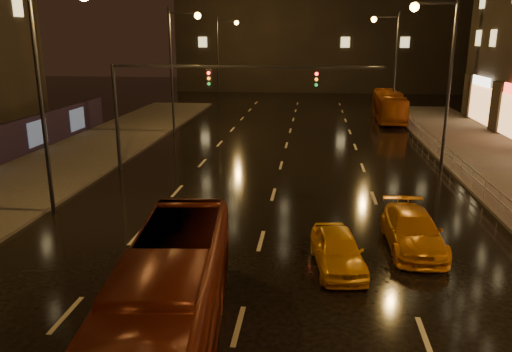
{
  "coord_description": "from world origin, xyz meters",
  "views": [
    {
      "loc": [
        1.86,
        -8.0,
        7.69
      ],
      "look_at": [
        -0.25,
        10.46,
        2.5
      ],
      "focal_mm": 35.0,
      "sensor_mm": 36.0,
      "label": 1
    }
  ],
  "objects_px": {
    "bus_red": "(168,305)",
    "taxi_far": "(413,231)",
    "taxi_near": "(338,250)",
    "bus_curb": "(389,106)"
  },
  "relations": [
    {
      "from": "bus_curb",
      "to": "taxi_far",
      "type": "height_order",
      "value": "bus_curb"
    },
    {
      "from": "bus_curb",
      "to": "taxi_near",
      "type": "relative_size",
      "value": 2.54
    },
    {
      "from": "bus_red",
      "to": "taxi_far",
      "type": "height_order",
      "value": "bus_red"
    },
    {
      "from": "bus_red",
      "to": "taxi_near",
      "type": "bearing_deg",
      "value": 45.25
    },
    {
      "from": "taxi_far",
      "to": "taxi_near",
      "type": "bearing_deg",
      "value": -145.89
    },
    {
      "from": "taxi_near",
      "to": "taxi_far",
      "type": "xyz_separation_m",
      "value": [
        2.87,
        2.03,
        0.02
      ]
    },
    {
      "from": "bus_red",
      "to": "taxi_far",
      "type": "distance_m",
      "value": 10.42
    },
    {
      "from": "bus_curb",
      "to": "taxi_far",
      "type": "bearing_deg",
      "value": -94.64
    },
    {
      "from": "taxi_near",
      "to": "taxi_far",
      "type": "height_order",
      "value": "taxi_far"
    },
    {
      "from": "bus_red",
      "to": "bus_curb",
      "type": "xyz_separation_m",
      "value": [
        10.5,
        37.9,
        -0.02
      ]
    }
  ]
}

